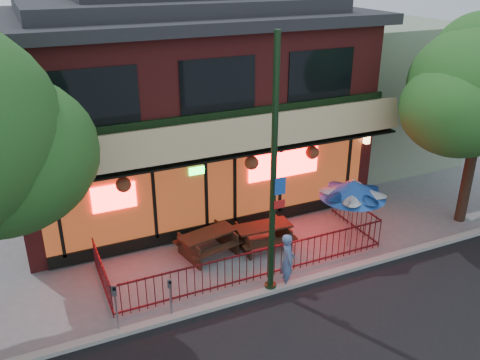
% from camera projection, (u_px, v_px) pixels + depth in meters
% --- Properties ---
extents(ground, '(80.00, 80.00, 0.00)m').
position_uv_depth(ground, '(264.00, 282.00, 14.42)').
color(ground, gray).
rests_on(ground, ground).
extents(curb, '(80.00, 0.25, 0.12)m').
position_uv_depth(curb, '(272.00, 290.00, 13.98)').
color(curb, '#999993').
rests_on(curb, ground).
extents(restaurant_building, '(12.96, 9.49, 8.05)m').
position_uv_depth(restaurant_building, '(178.00, 86.00, 18.70)').
color(restaurant_building, maroon).
rests_on(restaurant_building, ground).
extents(neighbor_building, '(6.00, 7.00, 6.00)m').
position_uv_depth(neighbor_building, '(364.00, 89.00, 23.07)').
color(neighbor_building, gray).
rests_on(neighbor_building, ground).
extents(patio_fence, '(8.44, 2.62, 1.00)m').
position_uv_depth(patio_fence, '(256.00, 255.00, 14.59)').
color(patio_fence, '#4A0F15').
rests_on(patio_fence, ground).
extents(street_light, '(0.43, 0.32, 7.00)m').
position_uv_depth(street_light, '(273.00, 187.00, 12.83)').
color(street_light, black).
rests_on(street_light, ground).
extents(picnic_table_left, '(2.01, 1.69, 0.75)m').
position_uv_depth(picnic_table_left, '(208.00, 240.00, 15.60)').
color(picnic_table_left, '#341E13').
rests_on(picnic_table_left, ground).
extents(picnic_table_right, '(1.84, 1.45, 0.76)m').
position_uv_depth(picnic_table_right, '(263.00, 233.00, 16.03)').
color(picnic_table_right, black).
rests_on(picnic_table_right, ground).
extents(patio_umbrella, '(2.03, 2.03, 2.32)m').
position_uv_depth(patio_umbrella, '(353.00, 189.00, 15.50)').
color(patio_umbrella, gray).
rests_on(patio_umbrella, ground).
extents(pedestrian, '(0.57, 0.68, 1.60)m').
position_uv_depth(pedestrian, '(288.00, 260.00, 14.02)').
color(pedestrian, '#506DA0').
rests_on(pedestrian, ground).
extents(parking_meter_near, '(0.13, 0.12, 1.17)m').
position_uv_depth(parking_meter_near, '(170.00, 292.00, 12.69)').
color(parking_meter_near, gray).
rests_on(parking_meter_near, ground).
extents(parking_meter_far, '(0.14, 0.13, 1.40)m').
position_uv_depth(parking_meter_far, '(115.00, 301.00, 12.11)').
color(parking_meter_far, '#92949A').
rests_on(parking_meter_far, ground).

